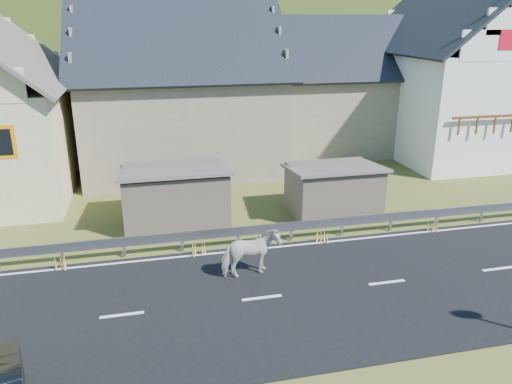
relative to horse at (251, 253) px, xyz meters
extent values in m
plane|color=#47511F|center=(0.03, -1.40, -0.81)|extent=(160.00, 160.00, 0.00)
cube|color=black|center=(0.03, -1.40, -0.79)|extent=(60.00, 7.00, 0.04)
cube|color=silver|center=(0.03, -1.40, -0.77)|extent=(60.00, 6.60, 0.01)
cube|color=#93969B|center=(0.03, 2.28, -0.23)|extent=(28.00, 0.08, 0.34)
cube|color=#93969B|center=(-5.97, 2.30, -0.46)|extent=(0.10, 0.06, 0.70)
cube|color=#93969B|center=(-3.97, 2.30, -0.46)|extent=(0.10, 0.06, 0.70)
cube|color=#93969B|center=(-1.97, 2.30, -0.46)|extent=(0.10, 0.06, 0.70)
cube|color=#93969B|center=(0.03, 2.30, -0.46)|extent=(0.10, 0.06, 0.70)
cube|color=#93969B|center=(2.03, 2.30, -0.46)|extent=(0.10, 0.06, 0.70)
cube|color=#93969B|center=(4.03, 2.30, -0.46)|extent=(0.10, 0.06, 0.70)
cube|color=#93969B|center=(6.03, 2.30, -0.46)|extent=(0.10, 0.06, 0.70)
cube|color=#93969B|center=(8.03, 2.30, -0.46)|extent=(0.10, 0.06, 0.70)
cube|color=#93969B|center=(10.03, 2.30, -0.46)|extent=(0.10, 0.06, 0.70)
cube|color=#716355|center=(-1.97, 5.10, 0.29)|extent=(4.30, 3.30, 2.40)
cube|color=#716355|center=(4.53, 4.60, 0.19)|extent=(3.80, 2.90, 2.20)
cube|color=gray|center=(-0.97, 13.60, 1.69)|extent=(10.00, 9.00, 5.00)
cube|color=gray|center=(9.03, 15.60, 1.49)|extent=(9.00, 8.00, 4.60)
cube|color=white|center=(15.03, 12.60, 2.19)|extent=(8.00, 10.00, 6.00)
ellipsoid|color=#233D10|center=(5.03, 178.60, -20.81)|extent=(440.00, 280.00, 260.00)
imported|color=beige|center=(0.00, 0.00, 0.00)|extent=(1.14, 1.95, 1.55)
camera|label=1|loc=(-3.00, -13.83, 7.06)|focal=35.00mm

